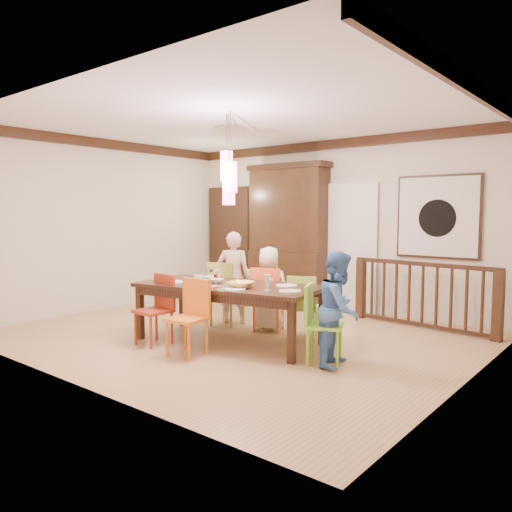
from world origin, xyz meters
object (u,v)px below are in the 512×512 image
Objects in this scene: person_far_left at (234,277)px; person_far_mid at (269,288)px; china_hutch at (288,235)px; dining_table at (229,290)px; chair_far_left at (227,289)px; chair_end_right at (325,319)px; balustrade at (423,294)px; person_end_right at (339,309)px.

person_far_mid is at bearing 147.16° from person_far_left.
china_hutch is at bearing -86.55° from person_far_mid.
dining_table is 0.96m from chair_far_left.
balustrade reaches higher than chair_end_right.
balustrade is 2.30m from person_end_right.
person_end_right is at bearing 153.90° from chair_far_left.
dining_table is at bearing 76.46° from person_end_right.
chair_end_right is 0.73× the size of person_far_mid.
chair_end_right is 2.32m from person_far_left.
balustrade is (0.22, 2.33, 0.00)m from chair_end_right.
person_end_right is (0.16, 0.03, 0.12)m from chair_end_right.
china_hutch is 1.83× the size of person_far_left.
balustrade is (2.30, 1.63, -0.04)m from chair_far_left.
china_hutch is 2.75m from balustrade.
chair_end_right is at bearing 151.83° from chair_far_left.
chair_far_left is (-0.66, 0.68, -0.13)m from dining_table.
person_far_mid is (0.97, -1.83, -0.67)m from china_hutch.
person_far_left is (-2.13, 0.89, 0.19)m from chair_end_right.
person_far_mid is at bearing 48.67° from person_end_right.
dining_table is 1.81× the size of person_far_left.
china_hutch is 2.17m from person_far_mid.
person_far_left is 1.11× the size of person_end_right.
person_far_mid reaches higher than chair_end_right.
chair_far_left is at bearing 124.04° from dining_table.
chair_far_left is 2.82m from balustrade.
person_end_right is (2.56, -2.64, -0.64)m from china_hutch.
person_far_left is at bearing 55.28° from person_end_right.
balustrade is 1.86× the size of person_far_mid.
person_far_left is at bearing -142.02° from balustrade.
person_far_mid is 1.79m from person_end_right.
china_hutch is at bearing 100.20° from dining_table.
chair_end_right is 1.67m from person_far_mid.
person_far_mid reaches higher than chair_far_left.
china_hutch reaches higher than dining_table.
chair_far_left is 0.25m from person_far_left.
dining_table is 2.87× the size of chair_end_right.
person_end_right is (2.25, -0.66, 0.08)m from chair_far_left.
chair_far_left is at bearing 47.99° from chair_end_right.
balustrade is at bearing -7.54° from china_hutch.
chair_far_left is 0.67m from person_far_mid.
person_far_mid is 0.95× the size of person_end_right.
person_far_mid is (-1.65, -1.48, 0.10)m from balustrade.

